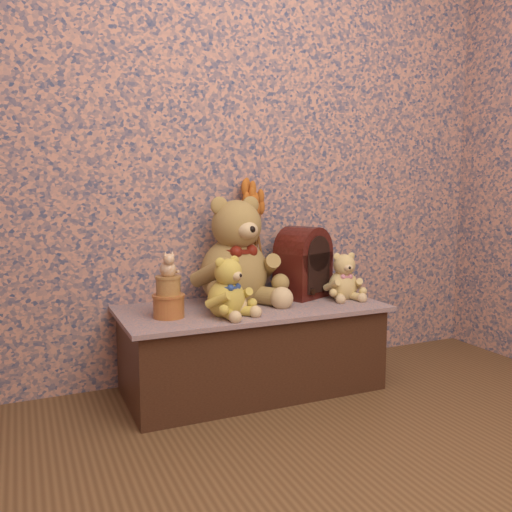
{
  "coord_description": "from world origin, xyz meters",
  "views": [
    {
      "loc": [
        -0.97,
        -1.01,
        0.95
      ],
      "look_at": [
        0.0,
        1.17,
        0.64
      ],
      "focal_mm": 37.8,
      "sensor_mm": 36.0,
      "label": 1
    }
  ],
  "objects_px": {
    "teddy_small": "(343,274)",
    "cathedral_radio": "(303,262)",
    "biscuit_tin_lower": "(169,306)",
    "teddy_medium": "(226,284)",
    "teddy_large": "(234,246)",
    "cat_figurine": "(168,263)",
    "ceramic_vase": "(253,277)"
  },
  "relations": [
    {
      "from": "teddy_small",
      "to": "cathedral_radio",
      "type": "xyz_separation_m",
      "value": [
        -0.16,
        0.12,
        0.05
      ]
    },
    {
      "from": "biscuit_tin_lower",
      "to": "teddy_small",
      "type": "bearing_deg",
      "value": 2.01
    },
    {
      "from": "biscuit_tin_lower",
      "to": "teddy_medium",
      "type": "bearing_deg",
      "value": -15.74
    },
    {
      "from": "teddy_medium",
      "to": "biscuit_tin_lower",
      "type": "bearing_deg",
      "value": 139.69
    },
    {
      "from": "teddy_large",
      "to": "teddy_medium",
      "type": "distance_m",
      "value": 0.3
    },
    {
      "from": "teddy_medium",
      "to": "cathedral_radio",
      "type": "xyz_separation_m",
      "value": [
        0.49,
        0.22,
        0.04
      ]
    },
    {
      "from": "teddy_medium",
      "to": "cat_figurine",
      "type": "bearing_deg",
      "value": 139.69
    },
    {
      "from": "cathedral_radio",
      "to": "teddy_small",
      "type": "bearing_deg",
      "value": -61.81
    },
    {
      "from": "teddy_large",
      "to": "cat_figurine",
      "type": "bearing_deg",
      "value": -163.4
    },
    {
      "from": "teddy_medium",
      "to": "ceramic_vase",
      "type": "distance_m",
      "value": 0.4
    },
    {
      "from": "teddy_large",
      "to": "ceramic_vase",
      "type": "relative_size",
      "value": 2.65
    },
    {
      "from": "teddy_medium",
      "to": "ceramic_vase",
      "type": "bearing_deg",
      "value": 25.36
    },
    {
      "from": "teddy_large",
      "to": "cathedral_radio",
      "type": "xyz_separation_m",
      "value": [
        0.36,
        -0.02,
        -0.09
      ]
    },
    {
      "from": "cathedral_radio",
      "to": "biscuit_tin_lower",
      "type": "distance_m",
      "value": 0.76
    },
    {
      "from": "teddy_medium",
      "to": "teddy_small",
      "type": "relative_size",
      "value": 1.11
    },
    {
      "from": "teddy_small",
      "to": "ceramic_vase",
      "type": "height_order",
      "value": "teddy_small"
    },
    {
      "from": "cathedral_radio",
      "to": "ceramic_vase",
      "type": "relative_size",
      "value": 1.73
    },
    {
      "from": "ceramic_vase",
      "to": "biscuit_tin_lower",
      "type": "distance_m",
      "value": 0.55
    },
    {
      "from": "cathedral_radio",
      "to": "cat_figurine",
      "type": "height_order",
      "value": "cathedral_radio"
    },
    {
      "from": "ceramic_vase",
      "to": "teddy_small",
      "type": "bearing_deg",
      "value": -27.38
    },
    {
      "from": "teddy_small",
      "to": "cathedral_radio",
      "type": "height_order",
      "value": "cathedral_radio"
    },
    {
      "from": "teddy_small",
      "to": "ceramic_vase",
      "type": "xyz_separation_m",
      "value": [
        -0.4,
        0.21,
        -0.02
      ]
    },
    {
      "from": "teddy_small",
      "to": "cathedral_radio",
      "type": "distance_m",
      "value": 0.21
    },
    {
      "from": "teddy_large",
      "to": "cathedral_radio",
      "type": "relative_size",
      "value": 1.53
    },
    {
      "from": "teddy_small",
      "to": "cathedral_radio",
      "type": "relative_size",
      "value": 0.7
    },
    {
      "from": "cathedral_radio",
      "to": "cat_figurine",
      "type": "xyz_separation_m",
      "value": [
        -0.73,
        -0.15,
        0.05
      ]
    },
    {
      "from": "ceramic_vase",
      "to": "teddy_medium",
      "type": "bearing_deg",
      "value": -130.07
    },
    {
      "from": "teddy_medium",
      "to": "teddy_large",
      "type": "bearing_deg",
      "value": 36.78
    },
    {
      "from": "teddy_medium",
      "to": "teddy_small",
      "type": "height_order",
      "value": "teddy_medium"
    },
    {
      "from": "teddy_small",
      "to": "cat_figurine",
      "type": "distance_m",
      "value": 0.89
    },
    {
      "from": "ceramic_vase",
      "to": "teddy_large",
      "type": "bearing_deg",
      "value": -152.74
    },
    {
      "from": "teddy_small",
      "to": "cathedral_radio",
      "type": "bearing_deg",
      "value": 151.46
    }
  ]
}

